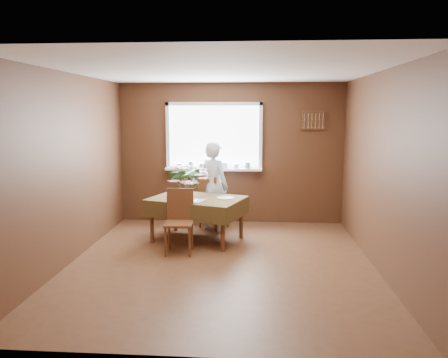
# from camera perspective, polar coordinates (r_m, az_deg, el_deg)

# --- Properties ---
(floor) EXTENTS (4.50, 4.50, 0.00)m
(floor) POSITION_cam_1_polar(r_m,az_deg,el_deg) (5.90, -0.39, -10.95)
(floor) COLOR #502E1B
(floor) RESTS_ON ground
(ceiling) EXTENTS (4.50, 4.50, 0.00)m
(ceiling) POSITION_cam_1_polar(r_m,az_deg,el_deg) (5.58, -0.41, 14.00)
(ceiling) COLOR white
(ceiling) RESTS_ON wall_back
(wall_back) EXTENTS (4.00, 0.00, 4.00)m
(wall_back) POSITION_cam_1_polar(r_m,az_deg,el_deg) (7.84, 0.89, 3.34)
(wall_back) COLOR brown
(wall_back) RESTS_ON floor
(wall_front) EXTENTS (4.00, 0.00, 4.00)m
(wall_front) POSITION_cam_1_polar(r_m,az_deg,el_deg) (3.40, -3.37, -3.85)
(wall_front) COLOR brown
(wall_front) RESTS_ON floor
(wall_left) EXTENTS (0.00, 4.50, 4.50)m
(wall_left) POSITION_cam_1_polar(r_m,az_deg,el_deg) (6.10, -19.50, 1.28)
(wall_left) COLOR brown
(wall_left) RESTS_ON floor
(wall_right) EXTENTS (0.00, 4.50, 4.50)m
(wall_right) POSITION_cam_1_polar(r_m,az_deg,el_deg) (5.80, 19.70, 0.91)
(wall_right) COLOR brown
(wall_right) RESTS_ON floor
(window_assembly) EXTENTS (1.72, 0.20, 1.22)m
(window_assembly) POSITION_cam_1_polar(r_m,az_deg,el_deg) (7.79, -1.33, 4.00)
(window_assembly) COLOR white
(window_assembly) RESTS_ON wall_back
(spoon_rack) EXTENTS (0.44, 0.05, 0.33)m
(spoon_rack) POSITION_cam_1_polar(r_m,az_deg,el_deg) (7.82, 11.64, 7.55)
(spoon_rack) COLOR brown
(spoon_rack) RESTS_ON wall_back
(dining_table) EXTENTS (1.62, 1.34, 0.68)m
(dining_table) POSITION_cam_1_polar(r_m,az_deg,el_deg) (6.78, -3.56, -3.13)
(dining_table) COLOR brown
(dining_table) RESTS_ON floor
(chair_far) EXTENTS (0.55, 0.55, 0.92)m
(chair_far) POSITION_cam_1_polar(r_m,az_deg,el_deg) (7.46, -1.69, -2.72)
(chair_far) COLOR brown
(chair_far) RESTS_ON floor
(chair_near) EXTENTS (0.40, 0.40, 0.91)m
(chair_near) POSITION_cam_1_polar(r_m,az_deg,el_deg) (6.28, -5.83, -5.05)
(chair_near) COLOR brown
(chair_near) RESTS_ON floor
(seated_woman) EXTENTS (0.66, 0.60, 1.51)m
(seated_woman) POSITION_cam_1_polar(r_m,az_deg,el_deg) (7.32, -1.34, -0.97)
(seated_woman) COLOR white
(seated_woman) RESTS_ON floor
(flower_bouquet) EXTENTS (0.59, 0.59, 0.51)m
(flower_bouquet) POSITION_cam_1_polar(r_m,az_deg,el_deg) (6.56, -4.70, 0.09)
(flower_bouquet) COLOR white
(flower_bouquet) RESTS_ON dining_table
(side_plate) EXTENTS (0.33, 0.33, 0.01)m
(side_plate) POSITION_cam_1_polar(r_m,az_deg,el_deg) (6.71, 0.20, -2.49)
(side_plate) COLOR white
(side_plate) RESTS_ON dining_table
(table_knife) EXTENTS (0.04, 0.22, 0.00)m
(table_knife) POSITION_cam_1_polar(r_m,az_deg,el_deg) (6.53, -3.66, -2.80)
(table_knife) COLOR silver
(table_knife) RESTS_ON dining_table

